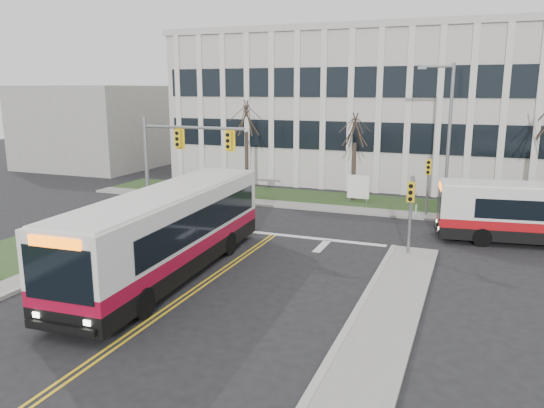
{
  "coord_description": "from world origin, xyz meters",
  "views": [
    {
      "loc": [
        9.92,
        -17.6,
        7.7
      ],
      "look_at": [
        0.39,
        6.8,
        2.0
      ],
      "focal_mm": 35.0,
      "sensor_mm": 36.0,
      "label": 1
    }
  ],
  "objects_px": {
    "bus_main": "(168,234)",
    "newspaper_box_red": "(74,247)",
    "directory_sign": "(358,187)",
    "streetlight": "(446,131)"
  },
  "relations": [
    {
      "from": "bus_main",
      "to": "directory_sign",
      "type": "bearing_deg",
      "value": 72.37
    },
    {
      "from": "streetlight",
      "to": "bus_main",
      "type": "distance_m",
      "value": 18.73
    },
    {
      "from": "streetlight",
      "to": "directory_sign",
      "type": "xyz_separation_m",
      "value": [
        -5.53,
        1.3,
        -4.02
      ]
    },
    {
      "from": "directory_sign",
      "to": "bus_main",
      "type": "relative_size",
      "value": 0.15
    },
    {
      "from": "streetlight",
      "to": "newspaper_box_red",
      "type": "bearing_deg",
      "value": -135.48
    },
    {
      "from": "bus_main",
      "to": "newspaper_box_red",
      "type": "xyz_separation_m",
      "value": [
        -5.43,
        0.45,
        -1.29
      ]
    },
    {
      "from": "directory_sign",
      "to": "newspaper_box_red",
      "type": "distance_m",
      "value": 19.1
    },
    {
      "from": "streetlight",
      "to": "directory_sign",
      "type": "height_order",
      "value": "streetlight"
    },
    {
      "from": "directory_sign",
      "to": "newspaper_box_red",
      "type": "height_order",
      "value": "directory_sign"
    },
    {
      "from": "directory_sign",
      "to": "streetlight",
      "type": "bearing_deg",
      "value": -13.23
    }
  ]
}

